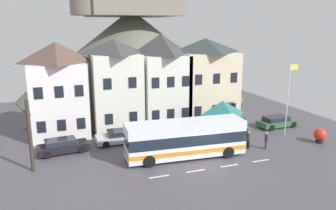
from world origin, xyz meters
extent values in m
cube|color=#4D4A52|center=(0.00, 0.00, -0.03)|extent=(40.00, 60.00, 0.06)
cube|color=silver|center=(-4.50, -1.16, 0.00)|extent=(1.60, 0.20, 0.01)
cube|color=silver|center=(-1.50, -1.16, 0.00)|extent=(1.60, 0.20, 0.01)
cube|color=silver|center=(1.50, -1.16, 0.00)|extent=(1.60, 0.20, 0.01)
cube|color=silver|center=(4.50, -1.16, 0.00)|extent=(1.60, 0.20, 0.01)
cube|color=white|center=(-11.00, 11.74, 3.74)|extent=(5.46, 5.49, 7.48)
pyramid|color=brown|center=(-11.00, 11.74, 8.50)|extent=(5.46, 5.49, 2.05)
cube|color=black|center=(-12.82, 8.97, 1.79)|extent=(0.80, 0.06, 1.10)
cube|color=black|center=(-11.00, 8.97, 1.79)|extent=(0.80, 0.06, 1.10)
cube|color=black|center=(-9.18, 8.97, 1.79)|extent=(0.80, 0.06, 1.10)
cube|color=black|center=(-12.82, 8.97, 5.04)|extent=(0.80, 0.06, 1.10)
cube|color=black|center=(-11.00, 8.97, 5.04)|extent=(0.80, 0.06, 1.10)
cube|color=black|center=(-9.18, 8.97, 5.04)|extent=(0.80, 0.06, 1.10)
cube|color=silver|center=(-5.21, 12.22, 4.10)|extent=(5.01, 6.45, 8.20)
pyramid|color=#3E3F3F|center=(-5.21, 12.22, 8.96)|extent=(5.01, 6.45, 1.50)
cube|color=black|center=(-6.46, 8.97, 1.96)|extent=(0.80, 0.06, 1.10)
cube|color=black|center=(-3.95, 8.97, 1.96)|extent=(0.80, 0.06, 1.10)
cube|color=black|center=(-6.46, 8.97, 5.53)|extent=(0.80, 0.06, 1.10)
cube|color=black|center=(-3.95, 8.97, 5.53)|extent=(0.80, 0.06, 1.10)
cube|color=silver|center=(0.13, 12.29, 3.98)|extent=(5.01, 6.58, 7.95)
pyramid|color=#3A3B3D|center=(0.13, 12.29, 9.07)|extent=(5.01, 6.58, 2.24)
cube|color=black|center=(-1.54, 8.97, 1.90)|extent=(0.80, 0.06, 1.10)
cube|color=black|center=(0.13, 8.97, 1.90)|extent=(0.80, 0.06, 1.10)
cube|color=black|center=(1.80, 8.97, 1.90)|extent=(0.80, 0.06, 1.10)
cube|color=black|center=(-1.54, 8.97, 5.36)|extent=(0.80, 0.06, 1.10)
cube|color=black|center=(0.13, 8.97, 5.36)|extent=(0.80, 0.06, 1.10)
cube|color=black|center=(1.80, 8.97, 5.36)|extent=(0.80, 0.06, 1.10)
cube|color=beige|center=(5.47, 11.98, 4.03)|extent=(6.47, 5.97, 8.07)
pyramid|color=#303B39|center=(5.47, 11.98, 8.87)|extent=(6.47, 5.97, 1.60)
cube|color=black|center=(3.31, 8.97, 1.93)|extent=(0.80, 0.06, 1.10)
cube|color=black|center=(5.47, 8.97, 1.93)|extent=(0.80, 0.06, 1.10)
cube|color=black|center=(7.63, 8.97, 1.93)|extent=(0.80, 0.06, 1.10)
cube|color=black|center=(3.31, 8.97, 5.44)|extent=(0.80, 0.06, 1.10)
cube|color=black|center=(5.47, 8.97, 5.44)|extent=(0.80, 0.06, 1.10)
cube|color=black|center=(7.63, 8.97, 5.44)|extent=(0.80, 0.06, 1.10)
cone|color=slate|center=(0.96, 29.68, 6.80)|extent=(35.88, 35.88, 13.59)
cube|color=white|center=(-1.18, 1.77, 0.80)|extent=(10.35, 3.17, 1.11)
cube|color=orange|center=(-1.18, 1.77, 0.86)|extent=(10.37, 3.19, 0.36)
cube|color=#19232D|center=(-1.18, 1.77, 1.83)|extent=(10.25, 3.12, 0.93)
cube|color=white|center=(-1.18, 1.77, 2.73)|extent=(10.35, 3.17, 0.88)
cube|color=#19232D|center=(3.95, 1.47, 1.83)|extent=(0.19, 2.16, 0.90)
cylinder|color=black|center=(2.36, 2.80, 0.50)|extent=(1.01, 0.34, 1.00)
cylinder|color=black|center=(2.22, 0.33, 0.50)|extent=(1.01, 0.34, 1.00)
cylinder|color=black|center=(-4.57, 3.21, 0.50)|extent=(1.01, 0.34, 1.00)
cylinder|color=black|center=(-4.72, 0.73, 0.50)|extent=(1.01, 0.34, 1.00)
cylinder|color=#473D33|center=(2.67, 7.06, 1.20)|extent=(0.14, 0.14, 2.40)
cylinder|color=#473D33|center=(5.97, 7.06, 1.20)|extent=(0.14, 0.14, 2.40)
cylinder|color=#473D33|center=(2.67, 3.76, 1.20)|extent=(0.14, 0.14, 2.40)
cylinder|color=#473D33|center=(5.97, 3.76, 1.20)|extent=(0.14, 0.14, 2.40)
pyramid|color=#277572|center=(4.32, 5.41, 3.10)|extent=(3.60, 3.60, 1.39)
cube|color=black|center=(-11.05, 6.32, 0.49)|extent=(4.53, 2.27, 0.62)
cube|color=#1E232D|center=(-11.27, 6.29, 1.05)|extent=(2.78, 1.86, 0.48)
cylinder|color=black|center=(-9.72, 7.33, 0.32)|extent=(0.66, 0.27, 0.64)
cylinder|color=black|center=(-9.52, 5.65, 0.32)|extent=(0.66, 0.27, 0.64)
cylinder|color=black|center=(-12.58, 6.99, 0.32)|extent=(0.66, 0.27, 0.64)
cylinder|color=black|center=(-12.38, 5.31, 0.32)|extent=(0.66, 0.27, 0.64)
cube|color=silver|center=(3.83, 6.87, 0.46)|extent=(4.47, 1.75, 0.56)
cube|color=#1E232D|center=(3.61, 6.87, 1.04)|extent=(2.69, 1.53, 0.60)
cylinder|color=black|center=(5.29, 7.70, 0.32)|extent=(0.64, 0.21, 0.64)
cylinder|color=black|center=(5.31, 6.07, 0.32)|extent=(0.64, 0.21, 0.64)
cylinder|color=black|center=(2.35, 7.67, 0.32)|extent=(0.64, 0.21, 0.64)
cylinder|color=black|center=(2.37, 6.04, 0.32)|extent=(0.64, 0.21, 0.64)
cube|color=#2E5835|center=(11.98, 6.44, 0.47)|extent=(4.68, 2.07, 0.59)
cube|color=#1E232D|center=(11.75, 6.43, 1.00)|extent=(2.83, 1.75, 0.46)
cylinder|color=black|center=(13.44, 7.39, 0.32)|extent=(0.65, 0.23, 0.64)
cylinder|color=black|center=(13.53, 5.64, 0.32)|extent=(0.65, 0.23, 0.64)
cylinder|color=black|center=(10.42, 7.24, 0.32)|extent=(0.65, 0.23, 0.64)
cylinder|color=black|center=(10.51, 5.48, 0.32)|extent=(0.65, 0.23, 0.64)
cube|color=silver|center=(-5.78, 7.18, 0.49)|extent=(4.54, 1.91, 0.62)
cube|color=#1E232D|center=(-5.56, 7.18, 1.03)|extent=(2.73, 1.67, 0.47)
cylinder|color=black|center=(-7.27, 6.27, 0.32)|extent=(0.64, 0.21, 0.64)
cylinder|color=black|center=(-7.29, 8.06, 0.32)|extent=(0.64, 0.21, 0.64)
cylinder|color=black|center=(-4.28, 6.29, 0.32)|extent=(0.64, 0.21, 0.64)
cylinder|color=black|center=(-4.30, 8.09, 0.32)|extent=(0.64, 0.21, 0.64)
cylinder|color=black|center=(5.11, 1.62, 0.40)|extent=(0.14, 0.14, 0.79)
cylinder|color=black|center=(5.09, 1.82, 0.40)|extent=(0.14, 0.14, 0.79)
cylinder|color=#2D382D|center=(5.10, 1.72, 1.09)|extent=(0.31, 0.31, 0.69)
sphere|color=tan|center=(5.10, 1.72, 1.53)|extent=(0.21, 0.21, 0.21)
cylinder|color=#38332D|center=(6.60, 1.11, 0.39)|extent=(0.15, 0.15, 0.78)
cylinder|color=#38332D|center=(6.50, 0.95, 0.39)|extent=(0.15, 0.15, 0.78)
cylinder|color=#232B38|center=(6.55, 1.03, 1.06)|extent=(0.29, 0.29, 0.66)
sphere|color=#D1AD89|center=(6.55, 1.03, 1.50)|extent=(0.22, 0.22, 0.22)
cylinder|color=#38332D|center=(5.90, 3.19, 0.38)|extent=(0.13, 0.13, 0.77)
cylinder|color=#38332D|center=(5.70, 3.22, 0.38)|extent=(0.13, 0.13, 0.77)
cylinder|color=black|center=(5.80, 3.21, 1.06)|extent=(0.32, 0.32, 0.69)
sphere|color=#9E7A60|center=(5.80, 3.21, 1.51)|extent=(0.21, 0.21, 0.21)
cube|color=#33473D|center=(2.42, 7.61, 0.45)|extent=(1.57, 0.45, 0.08)
cube|color=#33473D|center=(2.42, 7.84, 0.67)|extent=(1.57, 0.06, 0.40)
cube|color=#2D2D33|center=(1.71, 7.61, 0.23)|extent=(0.08, 0.36, 0.45)
cube|color=#2D2D33|center=(3.12, 7.61, 0.23)|extent=(0.08, 0.36, 0.45)
cylinder|color=silver|center=(10.69, 3.59, 3.71)|extent=(0.10, 0.10, 7.42)
cube|color=yellow|center=(11.14, 3.59, 7.07)|extent=(0.90, 0.03, 0.56)
cylinder|color=black|center=(12.45, 0.68, 0.12)|extent=(0.72, 0.72, 0.25)
sphere|color=red|center=(12.45, 0.68, 0.85)|extent=(1.20, 1.20, 1.20)
cylinder|color=#382D28|center=(-13.45, 3.13, 2.84)|extent=(0.30, 0.30, 5.69)
cylinder|color=#382D28|center=(-13.95, 3.14, 3.66)|extent=(1.04, 0.09, 0.62)
cylinder|color=#382D28|center=(-13.82, 3.35, 4.93)|extent=(0.83, 0.55, 0.82)
cylinder|color=#382D28|center=(-13.82, 3.28, 3.42)|extent=(0.79, 0.40, 0.55)
cylinder|color=#382D28|center=(-13.39, 3.43, 4.10)|extent=(0.22, 0.69, 0.75)
cylinder|color=#382D28|center=(-13.50, 3.50, 5.63)|extent=(0.19, 0.84, 1.09)
camera|label=1|loc=(-11.53, -22.96, 11.03)|focal=35.33mm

